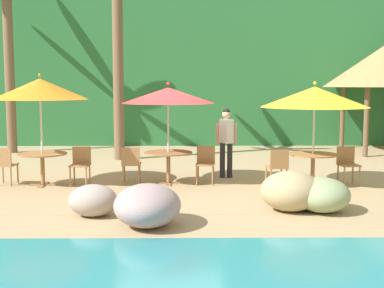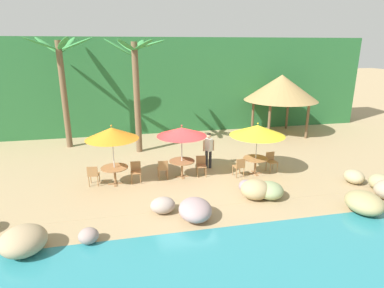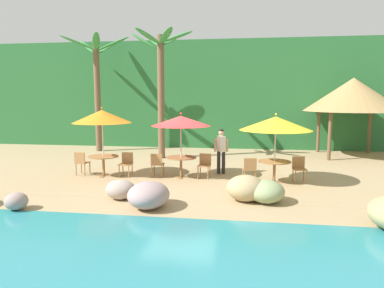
# 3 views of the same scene
# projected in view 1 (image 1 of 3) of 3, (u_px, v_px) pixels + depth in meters

# --- Properties ---
(ground_plane) EXTENTS (120.00, 120.00, 0.00)m
(ground_plane) POSITION_uv_depth(u_px,v_px,m) (170.00, 186.00, 11.75)
(ground_plane) COLOR tan
(terrace_deck) EXTENTS (18.00, 5.20, 0.01)m
(terrace_deck) POSITION_uv_depth(u_px,v_px,m) (170.00, 186.00, 11.75)
(terrace_deck) COLOR tan
(terrace_deck) RESTS_ON ground
(foliage_backdrop) EXTENTS (28.00, 2.40, 6.00)m
(foliage_backdrop) POSITION_uv_depth(u_px,v_px,m) (177.00, 66.00, 20.35)
(foliage_backdrop) COLOR #286633
(foliage_backdrop) RESTS_ON ground
(rock_seawall) EXTENTS (15.07, 3.40, 0.75)m
(rock_seawall) POSITION_uv_depth(u_px,v_px,m) (263.00, 203.00, 8.58)
(rock_seawall) COLOR gray
(rock_seawall) RESTS_ON ground
(umbrella_orange) EXTENTS (2.12, 2.12, 2.53)m
(umbrella_orange) POSITION_uv_depth(u_px,v_px,m) (40.00, 89.00, 11.58)
(umbrella_orange) COLOR silver
(umbrella_orange) RESTS_ON ground
(dining_table_orange) EXTENTS (1.10, 1.10, 0.74)m
(dining_table_orange) POSITION_uv_depth(u_px,v_px,m) (42.00, 159.00, 11.76)
(dining_table_orange) COLOR olive
(dining_table_orange) RESTS_ON ground
(chair_orange_seaward) EXTENTS (0.44, 0.44, 0.87)m
(chair_orange_seaward) POSITION_uv_depth(u_px,v_px,m) (81.00, 163.00, 11.84)
(chair_orange_seaward) COLOR #9E7042
(chair_orange_seaward) RESTS_ON ground
(chair_orange_inland) EXTENTS (0.46, 0.47, 0.87)m
(chair_orange_inland) POSITION_uv_depth(u_px,v_px,m) (5.00, 163.00, 11.76)
(chair_orange_inland) COLOR #9E7042
(chair_orange_inland) RESTS_ON ground
(umbrella_red) EXTENTS (2.11, 2.11, 2.33)m
(umbrella_red) POSITION_uv_depth(u_px,v_px,m) (168.00, 95.00, 11.82)
(umbrella_red) COLOR silver
(umbrella_red) RESTS_ON ground
(dining_table_red) EXTENTS (1.10, 1.10, 0.74)m
(dining_table_red) POSITION_uv_depth(u_px,v_px,m) (168.00, 157.00, 11.98)
(dining_table_red) COLOR olive
(dining_table_red) RESTS_ON ground
(chair_red_seaward) EXTENTS (0.46, 0.47, 0.87)m
(chair_red_seaward) POSITION_uv_depth(u_px,v_px,m) (206.00, 162.00, 12.00)
(chair_red_seaward) COLOR #9E7042
(chair_red_seaward) RESTS_ON ground
(chair_red_inland) EXTENTS (0.43, 0.44, 0.87)m
(chair_red_inland) POSITION_uv_depth(u_px,v_px,m) (131.00, 163.00, 11.87)
(chair_red_inland) COLOR #9E7042
(chair_red_inland) RESTS_ON ground
(umbrella_yellow) EXTENTS (2.39, 2.39, 2.35)m
(umbrella_yellow) POSITION_uv_depth(u_px,v_px,m) (315.00, 97.00, 11.52)
(umbrella_yellow) COLOR silver
(umbrella_yellow) RESTS_ON ground
(dining_table_yellow) EXTENTS (1.10, 1.10, 0.74)m
(dining_table_yellow) POSITION_uv_depth(u_px,v_px,m) (313.00, 159.00, 11.68)
(dining_table_yellow) COLOR olive
(dining_table_yellow) RESTS_ON ground
(chair_yellow_seaward) EXTENTS (0.47, 0.47, 0.87)m
(chair_yellow_seaward) POSITION_uv_depth(u_px,v_px,m) (347.00, 162.00, 11.88)
(chair_yellow_seaward) COLOR #9E7042
(chair_yellow_seaward) RESTS_ON ground
(chair_yellow_inland) EXTENTS (0.48, 0.48, 0.87)m
(chair_yellow_inland) POSITION_uv_depth(u_px,v_px,m) (278.00, 165.00, 11.46)
(chair_yellow_inland) COLOR #9E7042
(chair_yellow_inland) RESTS_ON ground
(palm_tree_nearest) EXTENTS (3.37, 3.38, 6.00)m
(palm_tree_nearest) POSITION_uv_depth(u_px,v_px,m) (8.00, 33.00, 17.15)
(palm_tree_nearest) COLOR brown
(palm_tree_nearest) RESTS_ON ground
(palm_tree_second) EXTENTS (3.06, 2.93, 5.87)m
(palm_tree_second) POSITION_uv_depth(u_px,v_px,m) (117.00, 29.00, 15.52)
(palm_tree_second) COLOR brown
(palm_tree_second) RESTS_ON ground
(waiter_in_white) EXTENTS (0.52, 0.39, 1.70)m
(waiter_in_white) POSITION_uv_depth(u_px,v_px,m) (226.00, 138.00, 12.73)
(waiter_in_white) COLOR #232328
(waiter_in_white) RESTS_ON ground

